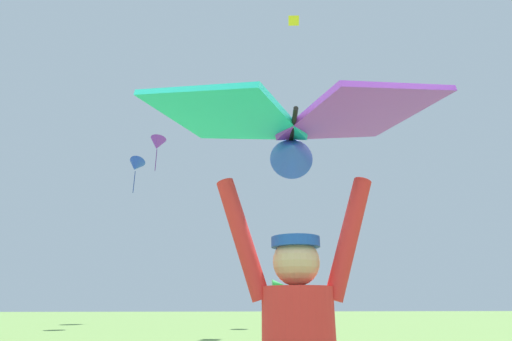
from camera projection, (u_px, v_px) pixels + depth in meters
name	position (u px, v px, depth m)	size (l,w,h in m)	color
held_stunt_kite	(292.00, 126.00, 2.04)	(1.63, 0.93, 0.39)	black
distant_kite_yellow_mid_left	(294.00, 21.00, 26.02)	(0.99, 0.93, 0.50)	yellow
distant_kite_yellow_far_center	(286.00, 123.00, 28.06)	(1.32, 1.39, 2.13)	yellow
distant_kite_purple_overhead_distant	(157.00, 144.00, 32.40)	(1.95, 2.01, 3.09)	purple
distant_kite_blue_mid_right	(136.00, 166.00, 24.83)	(1.50, 1.62, 2.52)	blue
marker_flag	(277.00, 290.00, 9.25)	(0.30, 0.24, 1.84)	silver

